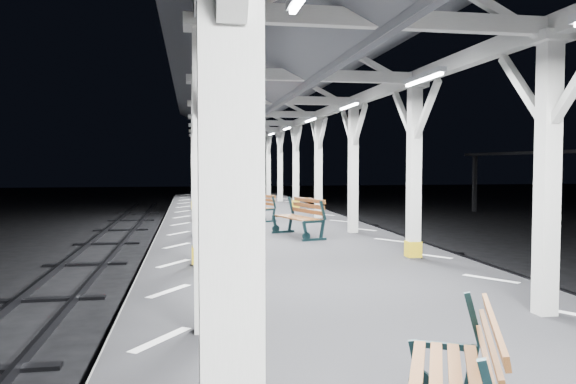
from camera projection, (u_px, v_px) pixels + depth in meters
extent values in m
plane|color=black|center=(338.00, 351.00, 8.35)|extent=(120.00, 120.00, 0.00)
cube|color=black|center=(338.00, 318.00, 8.33)|extent=(6.00, 50.00, 1.00)
cube|color=silver|center=(169.00, 291.00, 7.88)|extent=(1.00, 48.00, 0.01)
cube|color=silver|center=(491.00, 279.00, 8.72)|extent=(1.00, 48.00, 0.01)
cube|color=#2D2D33|center=(19.00, 364.00, 7.59)|extent=(0.08, 60.00, 0.16)
cube|color=silver|center=(230.00, 221.00, 1.97)|extent=(0.22, 0.22, 3.20)
cube|color=silver|center=(204.00, 182.00, 5.91)|extent=(0.22, 0.22, 3.20)
cube|color=silver|center=(203.00, 23.00, 5.82)|extent=(0.40, 0.40, 0.12)
cube|color=silver|center=(202.00, 80.00, 6.39)|extent=(0.10, 0.99, 0.99)
cube|color=silver|center=(204.00, 63.00, 5.31)|extent=(0.10, 0.99, 0.99)
cube|color=silver|center=(198.00, 175.00, 9.84)|extent=(0.22, 0.22, 3.20)
cube|color=silver|center=(198.00, 79.00, 9.76)|extent=(0.40, 0.40, 0.12)
cube|color=gold|center=(199.00, 255.00, 9.92)|extent=(0.26, 0.26, 0.30)
cube|color=silver|center=(198.00, 112.00, 10.32)|extent=(0.10, 0.99, 0.99)
cube|color=silver|center=(198.00, 106.00, 9.24)|extent=(0.10, 0.99, 0.99)
cube|color=silver|center=(196.00, 171.00, 13.78)|extent=(0.22, 0.22, 3.20)
cube|color=silver|center=(196.00, 103.00, 13.69)|extent=(0.40, 0.40, 0.12)
cube|color=silver|center=(196.00, 126.00, 14.26)|extent=(0.10, 0.99, 0.99)
cube|color=silver|center=(196.00, 123.00, 13.18)|extent=(0.10, 0.99, 0.99)
cube|color=silver|center=(195.00, 169.00, 17.71)|extent=(0.22, 0.22, 3.20)
cube|color=silver|center=(195.00, 117.00, 17.63)|extent=(0.40, 0.40, 0.12)
cube|color=silver|center=(195.00, 134.00, 18.20)|extent=(0.10, 0.99, 0.99)
cube|color=silver|center=(195.00, 132.00, 17.11)|extent=(0.10, 0.99, 0.99)
cube|color=silver|center=(194.00, 168.00, 21.65)|extent=(0.22, 0.22, 3.20)
cube|color=silver|center=(194.00, 125.00, 21.56)|extent=(0.40, 0.40, 0.12)
cube|color=gold|center=(194.00, 205.00, 21.72)|extent=(0.26, 0.26, 0.30)
cube|color=silver|center=(194.00, 139.00, 22.13)|extent=(0.10, 0.99, 0.99)
cube|color=silver|center=(194.00, 138.00, 21.05)|extent=(0.10, 0.99, 0.99)
cube|color=silver|center=(194.00, 168.00, 25.59)|extent=(0.22, 0.22, 3.20)
cube|color=silver|center=(193.00, 131.00, 25.50)|extent=(0.40, 0.40, 0.12)
cube|color=silver|center=(193.00, 143.00, 26.07)|extent=(0.10, 0.99, 0.99)
cube|color=silver|center=(193.00, 142.00, 24.98)|extent=(0.10, 0.99, 0.99)
cube|color=silver|center=(193.00, 167.00, 29.52)|extent=(0.22, 0.22, 3.20)
cube|color=silver|center=(193.00, 135.00, 29.44)|extent=(0.40, 0.40, 0.12)
cube|color=silver|center=(193.00, 145.00, 30.00)|extent=(0.10, 0.99, 0.99)
cube|color=silver|center=(193.00, 145.00, 28.92)|extent=(0.10, 0.99, 0.99)
cube|color=silver|center=(547.00, 180.00, 6.59)|extent=(0.22, 0.22, 3.20)
cube|color=silver|center=(551.00, 38.00, 6.50)|extent=(0.40, 0.40, 0.12)
cube|color=silver|center=(522.00, 88.00, 7.07)|extent=(0.10, 0.99, 0.99)
cube|color=silver|center=(414.00, 174.00, 10.53)|extent=(0.22, 0.22, 3.20)
cube|color=silver|center=(415.00, 85.00, 10.44)|extent=(0.40, 0.40, 0.12)
cube|color=gold|center=(413.00, 249.00, 10.60)|extent=(0.26, 0.26, 0.30)
cube|color=silver|center=(404.00, 115.00, 11.01)|extent=(0.10, 0.99, 0.99)
cube|color=silver|center=(427.00, 110.00, 9.93)|extent=(0.10, 0.99, 0.99)
cube|color=silver|center=(353.00, 171.00, 14.46)|extent=(0.22, 0.22, 3.20)
cube|color=silver|center=(354.00, 106.00, 14.38)|extent=(0.40, 0.40, 0.12)
cube|color=silver|center=(348.00, 128.00, 14.94)|extent=(0.10, 0.99, 0.99)
cube|color=silver|center=(360.00, 125.00, 13.86)|extent=(0.10, 0.99, 0.99)
cube|color=silver|center=(318.00, 169.00, 18.40)|extent=(0.22, 0.22, 3.20)
cube|color=silver|center=(319.00, 118.00, 18.31)|extent=(0.40, 0.40, 0.12)
cube|color=silver|center=(315.00, 135.00, 18.88)|extent=(0.10, 0.99, 0.99)
cube|color=silver|center=(322.00, 133.00, 17.80)|extent=(0.10, 0.99, 0.99)
cube|color=silver|center=(296.00, 168.00, 22.33)|extent=(0.22, 0.22, 3.20)
cube|color=silver|center=(296.00, 126.00, 22.25)|extent=(0.40, 0.40, 0.12)
cube|color=gold|center=(296.00, 204.00, 22.41)|extent=(0.26, 0.26, 0.30)
cube|color=silver|center=(293.00, 140.00, 22.82)|extent=(0.10, 0.99, 0.99)
cube|color=silver|center=(299.00, 139.00, 21.73)|extent=(0.10, 0.99, 0.99)
cube|color=silver|center=(280.00, 167.00, 26.27)|extent=(0.22, 0.22, 3.20)
cube|color=silver|center=(280.00, 132.00, 26.18)|extent=(0.40, 0.40, 0.12)
cube|color=silver|center=(278.00, 143.00, 26.75)|extent=(0.10, 0.99, 0.99)
cube|color=silver|center=(282.00, 142.00, 25.67)|extent=(0.10, 0.99, 0.99)
cube|color=silver|center=(268.00, 167.00, 30.20)|extent=(0.22, 0.22, 3.20)
cube|color=silver|center=(268.00, 136.00, 30.12)|extent=(0.40, 0.40, 0.12)
cube|color=silver|center=(267.00, 146.00, 30.69)|extent=(0.10, 0.99, 0.99)
cube|color=silver|center=(270.00, 145.00, 29.60)|extent=(0.10, 0.99, 0.99)
cube|color=silver|center=(199.00, 49.00, 7.78)|extent=(0.18, 48.00, 0.24)
cube|color=silver|center=(467.00, 59.00, 8.47)|extent=(0.18, 48.00, 0.24)
cube|color=silver|center=(386.00, 20.00, 6.16)|extent=(4.20, 0.14, 0.20)
cube|color=silver|center=(310.00, 75.00, 10.09)|extent=(4.20, 0.14, 0.20)
cube|color=silver|center=(277.00, 100.00, 14.03)|extent=(4.20, 0.14, 0.20)
cube|color=silver|center=(258.00, 114.00, 17.96)|extent=(4.20, 0.14, 0.20)
cube|color=silver|center=(246.00, 123.00, 21.90)|extent=(4.20, 0.14, 0.20)
cube|color=silver|center=(237.00, 129.00, 25.84)|extent=(4.20, 0.14, 0.20)
cube|color=silver|center=(231.00, 133.00, 29.77)|extent=(4.20, 0.14, 0.20)
cube|color=#52545A|center=(250.00, 12.00, 7.87)|extent=(2.80, 49.00, 1.45)
cube|color=#52545A|center=(424.00, 20.00, 8.32)|extent=(2.80, 49.00, 1.45)
cube|color=silver|center=(250.00, 71.00, 7.92)|extent=(0.10, 1.35, 0.08)
cube|color=white|center=(250.00, 75.00, 7.92)|extent=(0.05, 1.25, 0.05)
cube|color=silver|center=(230.00, 102.00, 11.85)|extent=(0.10, 1.35, 0.08)
cube|color=white|center=(230.00, 104.00, 11.86)|extent=(0.05, 1.25, 0.05)
cube|color=silver|center=(220.00, 117.00, 15.79)|extent=(0.10, 1.35, 0.08)
cube|color=white|center=(220.00, 119.00, 15.79)|extent=(0.05, 1.25, 0.05)
cube|color=silver|center=(214.00, 126.00, 19.72)|extent=(0.10, 1.35, 0.08)
cube|color=white|center=(214.00, 128.00, 19.73)|extent=(0.05, 1.25, 0.05)
cube|color=silver|center=(210.00, 132.00, 23.66)|extent=(0.10, 1.35, 0.08)
cube|color=white|center=(210.00, 134.00, 23.66)|extent=(0.05, 1.25, 0.05)
cube|color=silver|center=(208.00, 137.00, 27.60)|extent=(0.10, 1.35, 0.08)
cube|color=white|center=(208.00, 138.00, 27.60)|extent=(0.05, 1.25, 0.05)
cube|color=silver|center=(423.00, 76.00, 8.36)|extent=(0.10, 1.35, 0.08)
cube|color=white|center=(423.00, 79.00, 8.36)|extent=(0.05, 1.25, 0.05)
cube|color=silver|center=(349.00, 104.00, 12.30)|extent=(0.10, 1.35, 0.08)
cube|color=white|center=(349.00, 106.00, 12.30)|extent=(0.05, 1.25, 0.05)
cube|color=silver|center=(310.00, 118.00, 16.23)|extent=(0.10, 1.35, 0.08)
cube|color=white|center=(310.00, 120.00, 16.24)|extent=(0.05, 1.25, 0.05)
cube|color=silver|center=(287.00, 127.00, 20.17)|extent=(0.10, 1.35, 0.08)
cube|color=white|center=(287.00, 128.00, 20.17)|extent=(0.05, 1.25, 0.05)
cube|color=silver|center=(271.00, 133.00, 24.10)|extent=(0.10, 1.35, 0.08)
cube|color=white|center=(271.00, 134.00, 24.11)|extent=(0.05, 1.25, 0.05)
cube|color=silver|center=(260.00, 137.00, 28.04)|extent=(0.10, 1.35, 0.08)
cube|color=white|center=(260.00, 138.00, 28.04)|extent=(0.05, 1.25, 0.05)
cylinder|color=black|center=(252.00, 105.00, 11.79)|extent=(0.02, 0.02, 0.36)
cube|color=red|center=(252.00, 122.00, 11.81)|extent=(0.50, 0.03, 0.35)
cube|color=white|center=(252.00, 122.00, 11.81)|extent=(0.44, 0.04, 0.29)
cylinder|color=black|center=(253.00, 136.00, 25.06)|extent=(0.02, 0.02, 0.36)
cube|color=red|center=(253.00, 144.00, 25.08)|extent=(0.50, 0.03, 0.35)
cube|color=white|center=(253.00, 144.00, 25.08)|extent=(0.44, 0.05, 0.29)
cube|color=black|center=(475.00, 183.00, 32.31)|extent=(0.20, 0.20, 3.30)
sphere|color=silver|center=(539.00, 154.00, 26.32)|extent=(0.20, 0.20, 0.20)
sphere|color=silver|center=(475.00, 156.00, 32.22)|extent=(0.20, 0.20, 0.20)
cube|color=black|center=(417.00, 367.00, 4.36)|extent=(0.15, 0.10, 0.43)
cube|color=black|center=(470.00, 372.00, 4.26)|extent=(0.14, 0.10, 0.43)
cube|color=black|center=(474.00, 319.00, 4.23)|extent=(0.16, 0.11, 0.41)
cube|color=brown|center=(416.00, 377.00, 3.63)|extent=(0.67, 1.32, 0.03)
cube|color=brown|center=(436.00, 379.00, 3.59)|extent=(0.67, 1.32, 0.03)
cube|color=brown|center=(456.00, 381.00, 3.56)|extent=(0.67, 1.32, 0.03)
cube|color=brown|center=(476.00, 383.00, 3.53)|extent=(0.67, 1.32, 0.03)
cube|color=brown|center=(487.00, 363.00, 3.51)|extent=(0.64, 1.31, 0.09)
cube|color=brown|center=(491.00, 344.00, 3.50)|extent=(0.64, 1.31, 0.09)
cube|color=brown|center=(494.00, 325.00, 3.49)|extent=(0.64, 1.31, 0.09)
cube|color=black|center=(314.00, 240.00, 12.98)|extent=(0.62, 0.24, 0.06)
cube|color=black|center=(305.00, 231.00, 12.87)|extent=(0.17, 0.10, 0.48)
cube|color=black|center=(322.00, 230.00, 13.06)|extent=(0.15, 0.09, 0.48)
cube|color=black|center=(323.00, 211.00, 13.05)|extent=(0.18, 0.10, 0.46)
cube|color=black|center=(283.00, 232.00, 14.48)|extent=(0.62, 0.24, 0.06)
cube|color=black|center=(275.00, 224.00, 14.37)|extent=(0.17, 0.10, 0.48)
cube|color=black|center=(290.00, 223.00, 14.56)|extent=(0.15, 0.09, 0.48)
cube|color=black|center=(291.00, 206.00, 14.55)|extent=(0.18, 0.10, 0.46)
cube|color=brown|center=(290.00, 218.00, 13.62)|extent=(0.53, 1.55, 0.04)
cube|color=brown|center=(295.00, 218.00, 13.68)|extent=(0.53, 1.55, 0.04)
cube|color=brown|center=(300.00, 218.00, 13.74)|extent=(0.53, 1.55, 0.04)
cube|color=brown|center=(305.00, 217.00, 13.79)|extent=(0.53, 1.55, 0.04)
cube|color=brown|center=(308.00, 211.00, 13.82)|extent=(0.49, 1.54, 0.10)
cube|color=brown|center=(308.00, 206.00, 13.82)|extent=(0.49, 1.54, 0.10)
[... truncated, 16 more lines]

